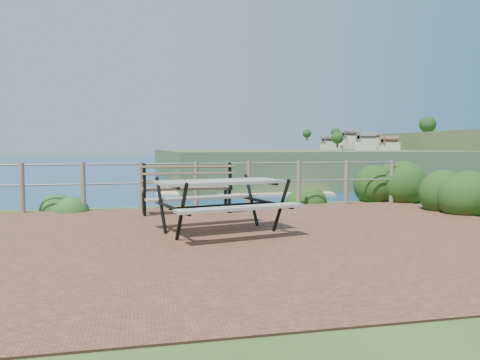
# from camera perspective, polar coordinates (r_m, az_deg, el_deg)

# --- Properties ---
(ground) EXTENTS (10.00, 7.00, 0.12)m
(ground) POSITION_cam_1_polar(r_m,az_deg,el_deg) (6.79, -1.82, -7.17)
(ground) COLOR brown
(ground) RESTS_ON ground
(ocean) EXTENTS (1200.00, 1200.00, 0.00)m
(ocean) POSITION_cam_1_polar(r_m,az_deg,el_deg) (206.56, -12.11, 3.55)
(ocean) COLOR #135977
(ocean) RESTS_ON ground
(safety_railing) EXTENTS (9.40, 0.10, 1.00)m
(safety_railing) POSITION_cam_1_polar(r_m,az_deg,el_deg) (10.00, -5.36, -0.27)
(safety_railing) COLOR #6B5B4C
(safety_railing) RESTS_ON ground
(picnic_table) EXTENTS (2.01, 1.60, 0.79)m
(picnic_table) POSITION_cam_1_polar(r_m,az_deg,el_deg) (7.12, -2.42, -2.52)
(picnic_table) COLOR gray
(picnic_table) RESTS_ON ground
(park_bench) EXTENTS (1.79, 0.51, 1.00)m
(park_bench) POSITION_cam_1_polar(r_m,az_deg,el_deg) (9.21, -6.54, -0.12)
(park_bench) COLOR brown
(park_bench) RESTS_ON ground
(shrub_right_front) EXTENTS (1.24, 1.24, 1.77)m
(shrub_right_front) POSITION_cam_1_polar(r_m,az_deg,el_deg) (10.48, 24.86, -3.58)
(shrub_right_front) COLOR #1B3B12
(shrub_right_front) RESTS_ON ground
(shrub_right_edge) EXTENTS (1.18, 1.18, 1.69)m
(shrub_right_edge) POSITION_cam_1_polar(r_m,az_deg,el_deg) (11.92, 17.96, -2.53)
(shrub_right_edge) COLOR #1B3B12
(shrub_right_edge) RESTS_ON ground
(shrub_lip_west) EXTENTS (0.84, 0.84, 0.61)m
(shrub_lip_west) POSITION_cam_1_polar(r_m,az_deg,el_deg) (10.35, -20.66, -3.56)
(shrub_lip_west) COLOR #255A21
(shrub_lip_west) RESTS_ON ground
(shrub_lip_east) EXTENTS (0.76, 0.76, 0.49)m
(shrub_lip_east) POSITION_cam_1_polar(r_m,az_deg,el_deg) (11.44, 7.25, -2.64)
(shrub_lip_east) COLOR #1B3B12
(shrub_lip_east) RESTS_ON ground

